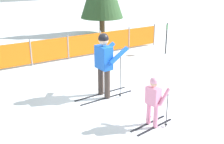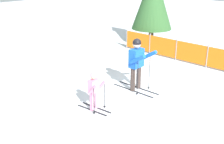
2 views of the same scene
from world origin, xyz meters
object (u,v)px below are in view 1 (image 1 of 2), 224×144
Objects in this scene: skier_child at (154,98)px; safety_fence at (68,47)px; skier_adult at (105,59)px; trail_marker at (167,35)px.

safety_fence is at bearing 76.97° from skier_child.
skier_adult is 4.05m from safety_fence.
skier_adult is 5.22m from trail_marker.
safety_fence is at bearing 78.56° from skier_adult.
skier_child is (0.05, -2.04, -0.41)m from skier_adult.
safety_fence is (0.66, 3.95, -0.60)m from skier_adult.
trail_marker is (4.58, 4.43, 0.13)m from skier_child.
skier_child is 6.02m from safety_fence.
skier_child is 0.13× the size of safety_fence.
skier_adult is at bearing 84.14° from skier_child.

